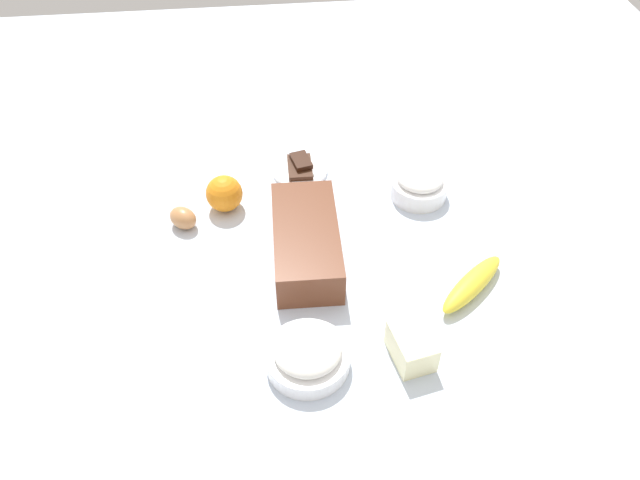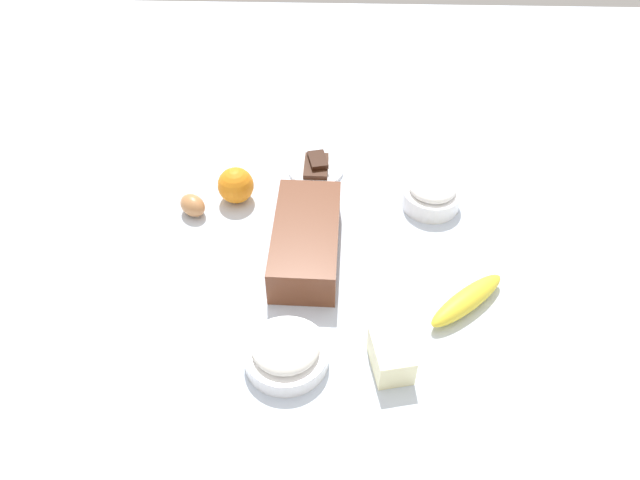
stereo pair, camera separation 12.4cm
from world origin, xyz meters
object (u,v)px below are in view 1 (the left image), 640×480
sugar_bowl (419,184)px  banana (472,284)px  orange_fruit (224,194)px  egg_near_butter (183,218)px  butter_block (412,346)px  flour_bowl (308,354)px  loaf_pan (306,241)px  chocolate_plate (300,169)px

sugar_bowl → banana: (-0.29, -0.04, -0.01)m
orange_fruit → egg_near_butter: 0.10m
butter_block → orange_fruit: bearing=36.7°
flour_bowl → loaf_pan: bearing=-4.9°
loaf_pan → orange_fruit: (0.17, 0.16, -0.00)m
butter_block → egg_near_butter: size_ratio=1.41×
butter_block → banana: bearing=-47.7°
egg_near_butter → banana: bearing=-113.7°
egg_near_butter → butter_block: bearing=-132.9°
loaf_pan → chocolate_plate: 0.28m
banana → chocolate_plate: bearing=36.5°
egg_near_butter → orange_fruit: bearing=-60.6°
loaf_pan → sugar_bowl: loaf_pan is taller
flour_bowl → egg_near_butter: (0.38, 0.23, -0.01)m
sugar_bowl → chocolate_plate: size_ratio=0.98×
orange_fruit → sugar_bowl: bearing=-90.9°
orange_fruit → chocolate_plate: size_ratio=0.62×
loaf_pan → egg_near_butter: bearing=67.0°
flour_bowl → egg_near_butter: 0.45m
orange_fruit → butter_block: orange_fruit is taller
flour_bowl → orange_fruit: (0.43, 0.14, 0.01)m
loaf_pan → orange_fruit: size_ratio=3.50×
orange_fruit → egg_near_butter: orange_fruit is taller
flour_bowl → banana: flour_bowl is taller
flour_bowl → orange_fruit: bearing=18.2°
sugar_bowl → banana: sugar_bowl is taller
butter_block → sugar_bowl: bearing=-14.6°
butter_block → chocolate_plate: 0.56m
orange_fruit → egg_near_butter: size_ratio=1.27×
loaf_pan → sugar_bowl: bearing=-57.9°
banana → chocolate_plate: banana is taller
banana → butter_block: size_ratio=2.11×
flour_bowl → orange_fruit: orange_fruit is taller
egg_near_butter → loaf_pan: bearing=-114.6°
sugar_bowl → chocolate_plate: sugar_bowl is taller
flour_bowl → sugar_bowl: bearing=-34.7°
butter_block → chocolate_plate: butter_block is taller
flour_bowl → sugar_bowl: 0.52m
sugar_bowl → egg_near_butter: (-0.04, 0.53, -0.01)m
sugar_bowl → flour_bowl: bearing=145.3°
flour_bowl → egg_near_butter: bearing=31.4°
chocolate_plate → loaf_pan: bearing=177.7°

